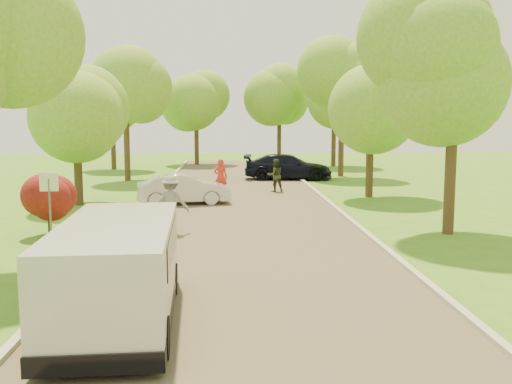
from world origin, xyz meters
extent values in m
plane|color=#43741B|center=(0.00, 0.00, 0.00)|extent=(100.00, 100.00, 0.00)
cube|color=#4C4438|center=(0.00, 8.00, 0.01)|extent=(8.00, 60.00, 0.01)
cube|color=#B2AD9E|center=(-4.05, 8.00, 0.06)|extent=(0.18, 60.00, 0.12)
cube|color=#B2AD9E|center=(4.05, 8.00, 0.06)|extent=(0.18, 60.00, 0.12)
cylinder|color=#59595E|center=(-5.80, 4.00, 1.00)|extent=(0.06, 0.06, 2.00)
cube|color=white|center=(-5.80, 4.00, 1.90)|extent=(0.55, 0.04, 0.55)
cylinder|color=#382619|center=(-6.30, 5.50, 0.35)|extent=(0.12, 0.12, 0.70)
sphere|color=#590F0F|center=(-6.30, 5.50, 1.10)|extent=(1.70, 1.70, 1.70)
sphere|color=olive|center=(-5.81, 1.00, 5.67)|extent=(3.45, 3.45, 3.45)
cylinder|color=#382619|center=(-7.00, 12.00, 1.57)|extent=(0.36, 0.36, 3.15)
sphere|color=olive|center=(-7.00, 12.00, 4.41)|extent=(4.20, 4.20, 4.20)
sphere|color=olive|center=(-6.37, 12.00, 5.04)|extent=(3.15, 3.15, 3.15)
cylinder|color=#382619|center=(-6.60, 22.00, 1.91)|extent=(0.36, 0.36, 3.83)
sphere|color=olive|center=(-6.60, 22.00, 5.27)|extent=(4.80, 4.80, 4.80)
sphere|color=olive|center=(-5.88, 22.00, 5.99)|extent=(3.60, 3.60, 3.60)
cylinder|color=#382619|center=(6.80, 5.00, 1.91)|extent=(0.36, 0.36, 3.83)
sphere|color=olive|center=(6.80, 5.00, 5.33)|extent=(5.00, 5.00, 5.00)
sphere|color=olive|center=(7.55, 5.00, 6.08)|extent=(3.75, 3.75, 3.75)
cylinder|color=#382619|center=(6.40, 14.00, 1.69)|extent=(0.36, 0.36, 3.38)
sphere|color=olive|center=(6.40, 14.00, 4.70)|extent=(4.40, 4.40, 4.40)
sphere|color=olive|center=(7.06, 14.00, 5.36)|extent=(3.30, 3.30, 3.30)
cylinder|color=#382619|center=(7.00, 24.00, 2.02)|extent=(0.36, 0.36, 4.05)
sphere|color=olive|center=(7.00, 24.00, 5.61)|extent=(5.20, 5.20, 5.20)
sphere|color=olive|center=(7.78, 24.00, 6.39)|extent=(3.90, 3.90, 3.90)
cylinder|color=#382619|center=(-9.00, 30.00, 1.80)|extent=(0.36, 0.36, 3.60)
sphere|color=olive|center=(-9.00, 30.00, 5.10)|extent=(5.00, 5.00, 5.00)
sphere|color=olive|center=(-8.25, 30.00, 5.85)|extent=(3.75, 3.75, 3.75)
cylinder|color=#382619|center=(8.00, 32.00, 1.91)|extent=(0.36, 0.36, 3.83)
sphere|color=olive|center=(8.00, 32.00, 5.33)|extent=(5.00, 5.00, 5.00)
sphere|color=olive|center=(8.75, 32.00, 6.08)|extent=(3.75, 3.75, 3.75)
cylinder|color=#382619|center=(-3.00, 34.00, 1.69)|extent=(0.36, 0.36, 3.38)
sphere|color=olive|center=(-3.00, 34.00, 4.81)|extent=(4.80, 4.80, 4.80)
sphere|color=olive|center=(-2.28, 34.00, 5.53)|extent=(3.60, 3.60, 3.60)
cylinder|color=#382619|center=(4.00, 36.00, 1.80)|extent=(0.36, 0.36, 3.60)
sphere|color=olive|center=(4.00, 36.00, 5.10)|extent=(5.00, 5.00, 5.00)
sphere|color=olive|center=(4.75, 36.00, 5.85)|extent=(3.75, 3.75, 3.75)
cube|color=silver|center=(-2.50, -2.86, 1.04)|extent=(2.22, 5.09, 1.72)
cube|color=black|center=(-2.50, -2.86, 0.31)|extent=(2.25, 5.19, 0.31)
cube|color=black|center=(-2.51, -2.60, 1.46)|extent=(2.18, 3.63, 0.57)
cylinder|color=black|center=(-3.30, -4.57, 0.34)|extent=(0.28, 0.70, 0.69)
cylinder|color=black|center=(-1.53, -4.48, 0.34)|extent=(0.28, 0.70, 0.69)
cylinder|color=black|center=(-3.47, -1.24, 0.34)|extent=(0.28, 0.70, 0.69)
cylinder|color=black|center=(-1.70, -1.16, 0.34)|extent=(0.28, 0.70, 0.69)
imported|color=silver|center=(-2.42, 12.04, 0.67)|extent=(4.23, 1.96, 1.34)
imported|color=black|center=(3.30, 22.10, 0.79)|extent=(5.65, 2.78, 1.58)
cube|color=black|center=(-2.35, 5.60, 0.11)|extent=(0.29, 0.94, 0.02)
cylinder|color=#BFCC4C|center=(-2.28, 5.94, 0.05)|extent=(0.03, 0.07, 0.07)
cylinder|color=#BFCC4C|center=(-2.45, 5.93, 0.05)|extent=(0.03, 0.07, 0.07)
cylinder|color=#BFCC4C|center=(-2.26, 5.28, 0.05)|extent=(0.03, 0.07, 0.07)
cylinder|color=#BFCC4C|center=(-2.42, 5.27, 0.05)|extent=(0.03, 0.07, 0.07)
imported|color=gray|center=(-2.35, 5.60, 1.02)|extent=(1.19, 0.71, 1.81)
imported|color=red|center=(-0.81, 14.70, 0.91)|extent=(0.72, 0.52, 1.82)
imported|color=#272D1B|center=(2.00, 16.10, 0.86)|extent=(0.97, 0.83, 1.72)
camera|label=1|loc=(-0.47, -13.17, 3.78)|focal=40.00mm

